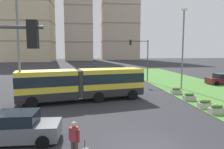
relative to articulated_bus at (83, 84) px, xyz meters
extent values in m
cube|color=yellow|center=(2.77, 0.65, 0.07)|extent=(6.40, 3.74, 2.55)
cube|color=#262628|center=(2.77, 0.65, -0.85)|extent=(6.42, 3.76, 0.70)
cube|color=#19232D|center=(2.77, 0.65, 0.50)|extent=(6.45, 3.79, 0.90)
cube|color=yellow|center=(-3.17, -0.75, 0.07)|extent=(5.65, 3.68, 2.55)
cube|color=#262628|center=(-3.17, -0.75, -0.85)|extent=(5.67, 3.71, 0.70)
cube|color=#19232D|center=(-3.17, -0.75, 0.50)|extent=(5.70, 3.73, 0.90)
cylinder|color=#383838|center=(-0.16, 0.00, 0.07)|extent=(2.40, 2.40, 2.45)
cylinder|color=black|center=(4.26, 2.26, -1.15)|extent=(1.04, 0.49, 1.00)
cylinder|color=black|center=(4.80, -0.18, -1.15)|extent=(1.04, 0.49, 1.00)
cylinder|color=black|center=(0.94, 1.52, -1.15)|extent=(1.04, 0.49, 1.00)
cylinder|color=black|center=(1.48, -0.92, -1.15)|extent=(1.04, 0.49, 1.00)
cylinder|color=black|center=(-4.73, 0.15, -1.15)|extent=(1.04, 0.51, 1.00)
cylinder|color=black|center=(-4.13, -2.28, -1.15)|extent=(1.04, 0.51, 1.00)
sphere|color=#F9EFC6|center=(5.52, 2.18, -0.85)|extent=(0.24, 0.24, 0.24)
sphere|color=#F9EFC6|center=(5.91, 0.42, -0.85)|extent=(0.24, 0.24, 0.24)
cube|color=slate|center=(-3.17, -8.74, -1.07)|extent=(4.42, 1.85, 0.80)
cube|color=black|center=(-3.32, -8.74, -0.37)|extent=(2.40, 1.71, 0.60)
cylinder|color=black|center=(-1.66, -7.86, -1.33)|extent=(0.64, 0.23, 0.64)
cylinder|color=black|center=(-1.68, -9.66, -1.33)|extent=(0.64, 0.23, 0.64)
cube|color=maroon|center=(19.46, 7.54, -1.07)|extent=(4.48, 2.01, 0.80)
cube|color=black|center=(19.61, 7.55, -0.37)|extent=(2.45, 1.79, 0.60)
cylinder|color=black|center=(18.00, 6.57, -1.33)|extent=(0.65, 0.25, 0.64)
cylinder|color=black|center=(17.92, 8.37, -1.33)|extent=(0.65, 0.25, 0.64)
cube|color=#19234C|center=(-2.67, 11.26, -1.07)|extent=(4.52, 2.11, 0.80)
cube|color=black|center=(-2.82, 11.27, -0.37)|extent=(2.49, 1.85, 0.60)
cylinder|color=black|center=(-1.11, 12.05, -1.33)|extent=(0.65, 0.27, 0.64)
cylinder|color=black|center=(-1.24, 10.25, -1.33)|extent=(0.65, 0.27, 0.64)
cylinder|color=black|center=(-4.10, 12.27, -1.33)|extent=(0.65, 0.27, 0.64)
cylinder|color=black|center=(-4.23, 10.47, -1.33)|extent=(0.65, 0.27, 0.64)
cylinder|color=maroon|center=(-0.05, -10.98, -0.45)|extent=(0.36, 0.36, 0.60)
sphere|color=tan|center=(-0.05, -10.98, -0.03)|extent=(0.24, 0.24, 0.24)
cylinder|color=maroon|center=(-0.25, -10.84, -0.50)|extent=(0.10, 0.10, 0.55)
cylinder|color=maroon|center=(0.14, -11.12, -0.50)|extent=(0.10, 0.10, 0.55)
cylinder|color=black|center=(0.40, -11.18, -0.85)|extent=(0.03, 0.03, 0.40)
cube|color=#B7AD9E|center=(10.06, -5.51, -1.35)|extent=(1.10, 0.56, 0.44)
ellipsoid|color=#2D6B28|center=(10.06, -5.51, -1.03)|extent=(0.99, 0.50, 0.28)
sphere|color=yellow|center=(9.78, -5.51, -0.93)|extent=(0.20, 0.20, 0.20)
sphere|color=yellow|center=(10.06, -5.43, -0.93)|extent=(0.20, 0.20, 0.20)
sphere|color=yellow|center=(10.34, -5.57, -0.93)|extent=(0.20, 0.20, 0.20)
cube|color=#B7AD9E|center=(10.06, -3.97, -1.35)|extent=(1.10, 0.56, 0.44)
ellipsoid|color=#2D6B28|center=(10.06, -3.97, -1.03)|extent=(0.99, 0.50, 0.28)
sphere|color=orange|center=(9.78, -3.97, -0.93)|extent=(0.20, 0.20, 0.20)
sphere|color=orange|center=(10.06, -3.89, -0.93)|extent=(0.20, 0.20, 0.20)
sphere|color=orange|center=(10.34, -4.03, -0.93)|extent=(0.20, 0.20, 0.20)
cube|color=#B7AD9E|center=(10.06, -1.25, -1.35)|extent=(1.10, 0.56, 0.44)
ellipsoid|color=#2D6B28|center=(10.06, -1.25, -1.03)|extent=(0.99, 0.50, 0.28)
sphere|color=#EF7566|center=(9.78, -1.25, -0.93)|extent=(0.20, 0.20, 0.20)
sphere|color=#EF7566|center=(10.06, -1.17, -0.93)|extent=(0.20, 0.20, 0.20)
sphere|color=#EF7566|center=(10.34, -1.31, -0.93)|extent=(0.20, 0.20, 0.20)
cube|color=#B7AD9E|center=(10.06, 1.70, -1.35)|extent=(1.10, 0.56, 0.44)
ellipsoid|color=#2D6B28|center=(10.06, 1.70, -1.03)|extent=(0.99, 0.50, 0.28)
sphere|color=#EF7566|center=(9.78, 1.70, -0.93)|extent=(0.20, 0.20, 0.20)
sphere|color=#EF7566|center=(10.06, 1.78, -0.93)|extent=(0.20, 0.20, 0.20)
sphere|color=#EF7566|center=(10.34, 1.64, -0.93)|extent=(0.20, 0.20, 0.20)
cube|color=black|center=(-0.97, -13.42, 3.54)|extent=(0.28, 0.28, 0.80)
sphere|color=red|center=(-0.97, -13.42, 3.79)|extent=(0.16, 0.16, 0.16)
sphere|color=yellow|center=(-0.97, -13.42, 3.53)|extent=(0.16, 0.16, 0.16)
sphere|color=green|center=(-0.97, -13.42, 3.27)|extent=(0.16, 0.16, 0.16)
cylinder|color=#474C51|center=(9.66, 11.58, 1.57)|extent=(0.16, 0.16, 6.45)
cylinder|color=#474C51|center=(8.15, 11.58, 4.60)|extent=(3.02, 0.10, 0.10)
cube|color=black|center=(6.93, 11.58, 4.40)|extent=(0.28, 0.28, 0.80)
sphere|color=red|center=(6.93, 11.58, 4.65)|extent=(0.16, 0.16, 0.16)
sphere|color=yellow|center=(6.93, 11.58, 4.39)|extent=(0.16, 0.16, 0.16)
sphere|color=green|center=(6.93, 11.58, 4.13)|extent=(0.16, 0.16, 0.16)
cylinder|color=slate|center=(-5.17, -1.57, 2.96)|extent=(0.18, 0.18, 9.23)
cylinder|color=slate|center=(11.96, 4.53, 3.13)|extent=(0.18, 0.18, 9.57)
cube|color=white|center=(11.96, 4.53, 8.01)|extent=(0.70, 0.28, 0.20)
cube|color=beige|center=(-26.67, 82.03, 20.34)|extent=(21.06, 16.48, 43.99)
cube|color=#9C8D6E|center=(-26.67, 82.03, 7.49)|extent=(21.26, 16.68, 0.70)
cube|color=#9C8D6E|center=(-26.67, 82.03, 16.29)|extent=(21.26, 16.68, 0.70)
cube|color=#9C8D6E|center=(-26.67, 82.03, 25.09)|extent=(21.26, 16.68, 0.70)
cube|color=#C6B299|center=(-4.16, 93.77, 20.91)|extent=(14.06, 15.98, 45.12)
cube|color=gray|center=(-4.16, 93.77, 7.72)|extent=(14.26, 16.18, 0.70)
cube|color=gray|center=(-4.16, 93.77, 16.74)|extent=(14.26, 16.18, 0.70)
cube|color=gray|center=(-4.16, 93.77, 25.77)|extent=(14.26, 16.18, 0.70)
cube|color=#C6B299|center=(18.70, 103.10, 23.30)|extent=(21.08, 17.06, 49.90)
cube|color=gray|center=(18.70, 103.10, 8.68)|extent=(21.28, 17.26, 0.70)
cube|color=gray|center=(18.70, 103.10, 18.66)|extent=(21.28, 17.26, 0.70)
cube|color=gray|center=(18.70, 103.10, 28.64)|extent=(21.28, 17.26, 0.70)
camera|label=1|loc=(0.61, -19.61, 3.06)|focal=33.17mm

